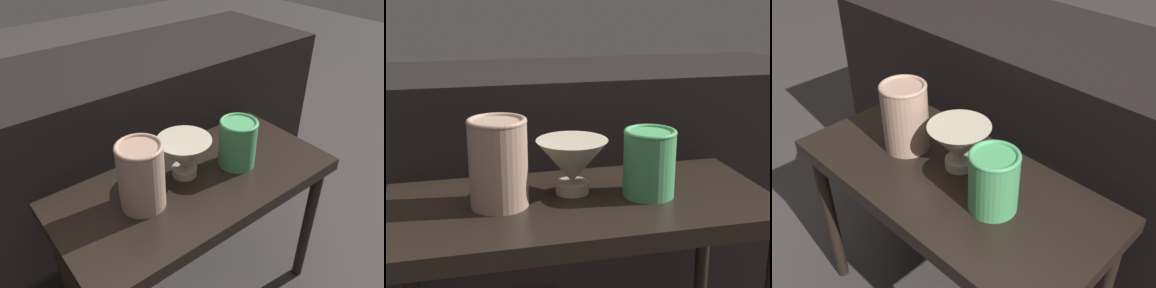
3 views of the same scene
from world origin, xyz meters
The scene contains 5 objects.
table centered at (0.00, 0.00, 0.47)m, with size 0.81×0.38×0.54m.
couch_backdrop centered at (0.00, 0.49, 0.37)m, with size 1.63×0.50×0.74m.
bowl centered at (-0.01, 0.04, 0.60)m, with size 0.15×0.15×0.12m.
vase_textured_left centered at (-0.17, 0.01, 0.63)m, with size 0.12×0.12×0.18m.
vase_colorful_right centered at (0.14, -0.01, 0.61)m, with size 0.11×0.11×0.14m.
Camera 3 is at (0.61, -0.58, 1.22)m, focal length 42.00 mm.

